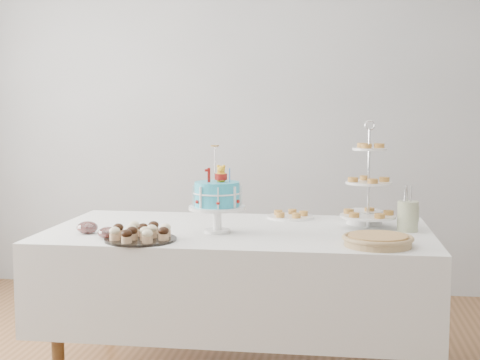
# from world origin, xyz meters

# --- Properties ---
(walls) EXTENTS (5.04, 4.04, 2.70)m
(walls) POSITION_xyz_m (0.00, 0.00, 1.35)
(walls) COLOR #96989B
(walls) RESTS_ON floor
(table) EXTENTS (1.92, 1.02, 0.77)m
(table) POSITION_xyz_m (0.00, 0.30, 0.54)
(table) COLOR silver
(table) RESTS_ON floor
(birthday_cake) EXTENTS (0.28, 0.28, 0.43)m
(birthday_cake) POSITION_xyz_m (-0.09, 0.19, 0.89)
(birthday_cake) COLOR white
(birthday_cake) RESTS_ON table
(cupcake_tray) EXTENTS (0.33, 0.33, 0.08)m
(cupcake_tray) POSITION_xyz_m (-0.41, -0.06, 0.81)
(cupcake_tray) COLOR black
(cupcake_tray) RESTS_ON table
(pie) EXTENTS (0.32, 0.32, 0.05)m
(pie) POSITION_xyz_m (0.67, -0.03, 0.80)
(pie) COLOR tan
(pie) RESTS_ON table
(tiered_stand) EXTENTS (0.28, 0.28, 0.55)m
(tiered_stand) POSITION_xyz_m (0.65, 0.43, 1.00)
(tiered_stand) COLOR silver
(tiered_stand) RESTS_ON table
(plate_stack) EXTENTS (0.19, 0.19, 0.07)m
(plate_stack) POSITION_xyz_m (0.64, 0.55, 0.81)
(plate_stack) COLOR white
(plate_stack) RESTS_ON table
(pastry_plate) EXTENTS (0.26, 0.26, 0.04)m
(pastry_plate) POSITION_xyz_m (0.24, 0.68, 0.79)
(pastry_plate) COLOR white
(pastry_plate) RESTS_ON table
(jam_bowl_a) EXTENTS (0.09, 0.09, 0.06)m
(jam_bowl_a) POSITION_xyz_m (-0.57, -0.03, 0.80)
(jam_bowl_a) COLOR silver
(jam_bowl_a) RESTS_ON table
(jam_bowl_b) EXTENTS (0.10, 0.10, 0.06)m
(jam_bowl_b) POSITION_xyz_m (-0.72, 0.08, 0.80)
(jam_bowl_b) COLOR silver
(jam_bowl_b) RESTS_ON table
(utensil_pitcher) EXTENTS (0.11, 0.10, 0.23)m
(utensil_pitcher) POSITION_xyz_m (0.84, 0.36, 0.85)
(utensil_pitcher) COLOR beige
(utensil_pitcher) RESTS_ON table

